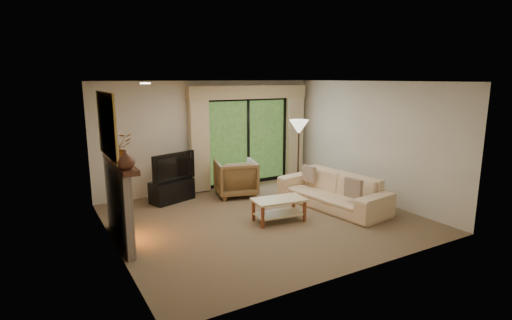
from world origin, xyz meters
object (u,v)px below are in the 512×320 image
sofa (332,191)px  coffee_table (279,210)px  media_console (172,191)px  armchair (236,178)px

sofa → coffee_table: bearing=-91.6°
sofa → coffee_table: (-1.43, -0.16, -0.13)m
media_console → armchair: (1.42, -0.30, 0.18)m
media_console → sofa: sofa is taller
armchair → coffee_table: (-0.07, -1.92, -0.19)m
armchair → media_console: bearing=2.2°
sofa → coffee_table: sofa is taller
media_console → coffee_table: 2.59m
media_console → coffee_table: (1.35, -2.21, -0.02)m
armchair → coffee_table: armchair is taller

